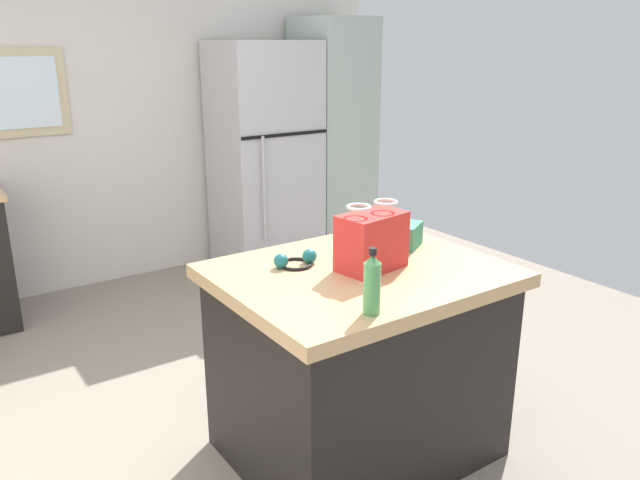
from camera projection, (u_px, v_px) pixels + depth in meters
ground at (276, 433)px, 3.05m from camera, size 6.19×6.19×0.00m
back_wall at (93, 112)px, 4.67m from camera, size 4.87×0.13×2.63m
kitchen_island at (358, 362)px, 2.81m from camera, size 1.17×0.95×0.90m
refrigerator at (265, 157)px, 5.14m from camera, size 0.78×0.68×1.83m
tall_cabinet at (333, 139)px, 5.49m from camera, size 0.56×0.61×2.01m
shopping_bag at (372, 241)px, 2.64m from camera, size 0.31×0.22×0.29m
small_box at (408, 236)px, 2.94m from camera, size 0.20×0.17×0.11m
bottle at (371, 285)px, 2.20m from camera, size 0.06×0.06×0.25m
ear_defenders at (295, 261)px, 2.70m from camera, size 0.20×0.17×0.06m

